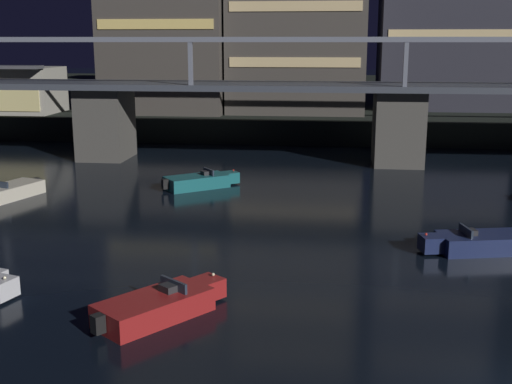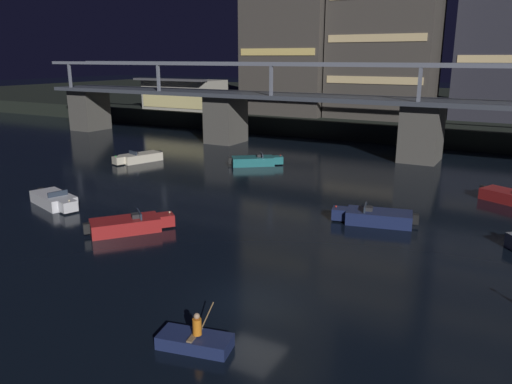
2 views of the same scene
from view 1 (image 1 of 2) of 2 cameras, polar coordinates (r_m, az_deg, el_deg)
far_riverbank at (r=98.17m, az=9.55°, el=8.18°), size 240.00×80.00×2.20m
river_bridge at (r=50.21m, az=12.35°, el=7.03°), size 96.66×6.40×9.38m
speedboat_near_center at (r=30.67m, az=18.81°, el=-4.19°), size 5.21×2.60×1.16m
speedboat_near_right at (r=22.68m, az=-8.41°, el=-9.72°), size 4.08×4.64×1.16m
speedboat_mid_right at (r=41.71m, az=-4.91°, el=0.93°), size 4.68×4.01×1.16m
speedboat_far_center at (r=41.39m, az=-20.78°, el=0.03°), size 2.93×5.14×1.16m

